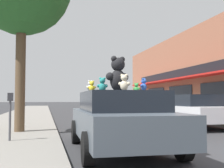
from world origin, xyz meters
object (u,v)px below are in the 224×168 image
object	(u,v)px
teddy_bear_cream	(124,83)
parked_car_far_right	(148,106)
teddy_bear_green	(136,88)
teddy_bear_white	(90,86)
teddy_bear_giant	(118,74)
teddy_bear_yellow	(92,87)
teddy_bear_red	(118,87)
teddy_bear_teal	(102,85)
plush_art_car	(120,119)
parking_meter	(10,110)
teddy_bear_blue	(144,85)
parked_car_far_center	(196,110)

from	to	relation	value
teddy_bear_cream	parked_car_far_right	size ratio (longest dim) A/B	0.08
teddy_bear_green	teddy_bear_white	xyz separation A→B (m)	(-1.28, 0.01, 0.03)
teddy_bear_cream	teddy_bear_giant	bearing A→B (deg)	-59.82
teddy_bear_yellow	parked_car_far_right	xyz separation A→B (m)	(5.24, 9.85, -0.74)
teddy_bear_red	teddy_bear_teal	distance (m)	0.43
teddy_bear_cream	plush_art_car	bearing A→B (deg)	-67.05
plush_art_car	teddy_bear_yellow	bearing A→B (deg)	139.28
teddy_bear_white	parked_car_far_right	bearing A→B (deg)	-154.65
teddy_bear_yellow	teddy_bear_green	distance (m)	1.31
teddy_bear_red	teddy_bear_teal	xyz separation A→B (m)	(-0.42, -0.02, 0.05)
teddy_bear_white	parked_car_far_right	distance (m)	10.94
teddy_bear_giant	parking_meter	bearing A→B (deg)	-49.68
teddy_bear_giant	teddy_bear_red	world-z (taller)	teddy_bear_giant
parked_car_far_right	teddy_bear_cream	bearing A→B (deg)	-113.21
teddy_bear_teal	teddy_bear_cream	world-z (taller)	teddy_bear_teal
teddy_bear_giant	parking_meter	size ratio (longest dim) A/B	0.66
teddy_bear_blue	teddy_bear_red	size ratio (longest dim) A/B	1.05
teddy_bear_green	teddy_bear_red	distance (m)	0.65
teddy_bear_blue	teddy_bear_teal	distance (m)	1.28
teddy_bear_red	parking_meter	world-z (taller)	teddy_bear_red
teddy_bear_teal	teddy_bear_white	world-z (taller)	teddy_bear_teal
plush_art_car	parking_meter	bearing A→B (deg)	152.79
parked_car_far_right	parked_car_far_center	bearing A→B (deg)	-90.00
teddy_bear_cream	parked_car_far_center	bearing A→B (deg)	-102.32
teddy_bear_red	parking_meter	xyz separation A→B (m)	(-2.75, 0.90, -0.60)
plush_art_car	teddy_bear_green	bearing A→B (deg)	51.41
teddy_bear_giant	teddy_bear_teal	world-z (taller)	teddy_bear_giant
teddy_bear_green	parked_car_far_right	xyz separation A→B (m)	(3.97, 9.58, -0.73)
teddy_bear_blue	teddy_bear_red	world-z (taller)	teddy_bear_blue
teddy_bear_red	teddy_bear_yellow	bearing A→B (deg)	44.02
teddy_bear_yellow	teddy_bear_giant	bearing A→B (deg)	146.23
teddy_bear_yellow	teddy_bear_red	bearing A→B (deg)	-164.39
teddy_bear_giant	parked_car_far_center	world-z (taller)	teddy_bear_giant
plush_art_car	teddy_bear_teal	xyz separation A→B (m)	(-0.33, 0.52, 0.83)
parked_car_far_center	plush_art_car	bearing A→B (deg)	-135.42
teddy_bear_green	parked_car_far_center	size ratio (longest dim) A/B	0.06
teddy_bear_red	parked_car_far_right	size ratio (longest dim) A/B	0.06
teddy_bear_giant	teddy_bear_teal	xyz separation A→B (m)	(-0.26, 0.59, -0.22)
teddy_bear_yellow	teddy_bear_cream	size ratio (longest dim) A/B	0.77
plush_art_car	teddy_bear_giant	bearing A→B (deg)	-134.79
teddy_bear_green	parked_car_far_right	distance (m)	10.40
teddy_bear_giant	teddy_bear_green	xyz separation A→B (m)	(0.75, 0.88, -0.28)
teddy_bear_teal	parked_car_far_right	xyz separation A→B (m)	(4.98, 9.87, -0.78)
teddy_bear_teal	teddy_bear_cream	distance (m)	1.16
plush_art_car	teddy_bear_red	distance (m)	0.96
parked_car_far_center	parking_meter	size ratio (longest dim) A/B	3.25
teddy_bear_green	teddy_bear_red	xyz separation A→B (m)	(-0.59, -0.27, 0.01)
teddy_bear_green	teddy_bear_blue	bearing A→B (deg)	113.21
plush_art_car	teddy_bear_teal	distance (m)	1.04
teddy_bear_yellow	teddy_bear_red	xyz separation A→B (m)	(0.69, -0.00, -0.00)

